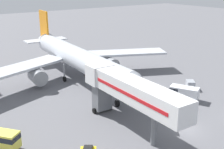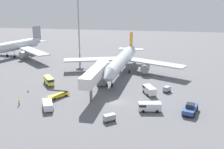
{
  "view_description": "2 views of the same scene",
  "coord_description": "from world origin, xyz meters",
  "px_view_note": "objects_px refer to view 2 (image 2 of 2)",
  "views": [
    {
      "loc": [
        -28.69,
        -22.94,
        19.37
      ],
      "look_at": [
        -0.43,
        16.45,
        3.39
      ],
      "focal_mm": 46.96,
      "sensor_mm": 36.0,
      "label": 1
    },
    {
      "loc": [
        9.47,
        -57.78,
        24.33
      ],
      "look_at": [
        -3.48,
        12.74,
        3.23
      ],
      "focal_mm": 41.1,
      "sensor_mm": 36.0,
      "label": 2
    }
  ],
  "objects_px": {
    "airplane_at_gate": "(122,60)",
    "service_van_mid_left": "(48,104)",
    "jet_bridge": "(97,74)",
    "belt_loader_truck": "(58,95)",
    "baggage_cart_near_right": "(109,118)",
    "service_van_far_right": "(149,90)",
    "pushback_tug": "(190,109)",
    "safety_cone_alpha": "(50,77)",
    "service_van_far_left": "(49,80)",
    "airplane_background": "(9,47)",
    "ground_crew_worker_foreground": "(19,102)",
    "apron_light_mast": "(78,15)",
    "service_van_outer_left": "(149,106)",
    "safety_cone_bravo": "(28,91)",
    "baggage_cart_mid_right": "(167,89)"
  },
  "relations": [
    {
      "from": "belt_loader_truck",
      "to": "airplane_background",
      "type": "xyz_separation_m",
      "value": [
        -38.27,
        40.48,
        3.88
      ]
    },
    {
      "from": "airplane_at_gate",
      "to": "pushback_tug",
      "type": "relative_size",
      "value": 6.99
    },
    {
      "from": "safety_cone_alpha",
      "to": "apron_light_mast",
      "type": "distance_m",
      "value": 40.11
    },
    {
      "from": "airplane_at_gate",
      "to": "service_van_far_left",
      "type": "bearing_deg",
      "value": -140.26
    },
    {
      "from": "safety_cone_alpha",
      "to": "jet_bridge",
      "type": "bearing_deg",
      "value": -30.62
    },
    {
      "from": "service_van_outer_left",
      "to": "service_van_mid_left",
      "type": "relative_size",
      "value": 0.98
    },
    {
      "from": "baggage_cart_mid_right",
      "to": "airplane_background",
      "type": "bearing_deg",
      "value": 154.56
    },
    {
      "from": "service_van_outer_left",
      "to": "airplane_background",
      "type": "distance_m",
      "value": 76.2
    },
    {
      "from": "service_van_mid_left",
      "to": "service_van_far_left",
      "type": "bearing_deg",
      "value": 112.64
    },
    {
      "from": "baggage_cart_near_right",
      "to": "baggage_cart_mid_right",
      "type": "xyz_separation_m",
      "value": [
        12.09,
        20.01,
        0.02
      ]
    },
    {
      "from": "airplane_at_gate",
      "to": "baggage_cart_near_right",
      "type": "xyz_separation_m",
      "value": [
        2.54,
        -36.38,
        -3.78
      ]
    },
    {
      "from": "apron_light_mast",
      "to": "pushback_tug",
      "type": "bearing_deg",
      "value": -52.24
    },
    {
      "from": "safety_cone_bravo",
      "to": "airplane_background",
      "type": "xyz_separation_m",
      "value": [
        -28.57,
        38.25,
        4.26
      ]
    },
    {
      "from": "jet_bridge",
      "to": "safety_cone_bravo",
      "type": "height_order",
      "value": "jet_bridge"
    },
    {
      "from": "baggage_cart_near_right",
      "to": "safety_cone_alpha",
      "type": "xyz_separation_m",
      "value": [
        -24.44,
        26.16,
        -0.52
      ]
    },
    {
      "from": "service_van_mid_left",
      "to": "ground_crew_worker_foreground",
      "type": "distance_m",
      "value": 7.67
    },
    {
      "from": "baggage_cart_mid_right",
      "to": "service_van_far_left",
      "type": "bearing_deg",
      "value": 179.81
    },
    {
      "from": "service_van_mid_left",
      "to": "airplane_background",
      "type": "relative_size",
      "value": 0.12
    },
    {
      "from": "belt_loader_truck",
      "to": "service_van_outer_left",
      "type": "xyz_separation_m",
      "value": [
        23.33,
        -4.25,
        0.43
      ]
    },
    {
      "from": "service_van_outer_left",
      "to": "service_van_mid_left",
      "type": "height_order",
      "value": "service_van_outer_left"
    },
    {
      "from": "belt_loader_truck",
      "to": "baggage_cart_mid_right",
      "type": "xyz_separation_m",
      "value": [
        27.59,
        9.16,
        0.12
      ]
    },
    {
      "from": "safety_cone_alpha",
      "to": "safety_cone_bravo",
      "type": "relative_size",
      "value": 0.9
    },
    {
      "from": "jet_bridge",
      "to": "safety_cone_alpha",
      "type": "distance_m",
      "value": 21.54
    },
    {
      "from": "safety_cone_alpha",
      "to": "baggage_cart_near_right",
      "type": "bearing_deg",
      "value": -46.95
    },
    {
      "from": "service_van_far_left",
      "to": "service_van_far_right",
      "type": "relative_size",
      "value": 1.07
    },
    {
      "from": "belt_loader_truck",
      "to": "baggage_cart_near_right",
      "type": "relative_size",
      "value": 2.12
    },
    {
      "from": "service_van_far_left",
      "to": "airplane_background",
      "type": "bearing_deg",
      "value": 135.43
    },
    {
      "from": "pushback_tug",
      "to": "belt_loader_truck",
      "type": "bearing_deg",
      "value": 173.43
    },
    {
      "from": "jet_bridge",
      "to": "ground_crew_worker_foreground",
      "type": "xyz_separation_m",
      "value": [
        -16.43,
        -11.08,
        -4.57
      ]
    },
    {
      "from": "airplane_background",
      "to": "baggage_cart_near_right",
      "type": "bearing_deg",
      "value": -43.68
    },
    {
      "from": "pushback_tug",
      "to": "service_van_far_right",
      "type": "bearing_deg",
      "value": 132.25
    },
    {
      "from": "baggage_cart_near_right",
      "to": "safety_cone_bravo",
      "type": "height_order",
      "value": "baggage_cart_near_right"
    },
    {
      "from": "airplane_at_gate",
      "to": "jet_bridge",
      "type": "xyz_separation_m",
      "value": [
        -3.9,
        -20.87,
        0.82
      ]
    },
    {
      "from": "ground_crew_worker_foreground",
      "to": "safety_cone_alpha",
      "type": "height_order",
      "value": "ground_crew_worker_foreground"
    },
    {
      "from": "service_van_outer_left",
      "to": "safety_cone_alpha",
      "type": "height_order",
      "value": "service_van_outer_left"
    },
    {
      "from": "airplane_at_gate",
      "to": "service_van_mid_left",
      "type": "distance_m",
      "value": 35.25
    },
    {
      "from": "service_van_outer_left",
      "to": "baggage_cart_near_right",
      "type": "distance_m",
      "value": 10.26
    },
    {
      "from": "service_van_far_left",
      "to": "safety_cone_bravo",
      "type": "height_order",
      "value": "service_van_far_left"
    },
    {
      "from": "airplane_background",
      "to": "safety_cone_bravo",
      "type": "bearing_deg",
      "value": -53.24
    },
    {
      "from": "apron_light_mast",
      "to": "service_van_far_right",
      "type": "bearing_deg",
      "value": -53.37
    },
    {
      "from": "baggage_cart_mid_right",
      "to": "safety_cone_alpha",
      "type": "bearing_deg",
      "value": 170.44
    },
    {
      "from": "service_van_far_right",
      "to": "baggage_cart_near_right",
      "type": "xyz_separation_m",
      "value": [
        -7.39,
        -17.56,
        -0.39
      ]
    },
    {
      "from": "belt_loader_truck",
      "to": "apron_light_mast",
      "type": "bearing_deg",
      "value": 101.33
    },
    {
      "from": "pushback_tug",
      "to": "safety_cone_alpha",
      "type": "height_order",
      "value": "pushback_tug"
    },
    {
      "from": "airplane_at_gate",
      "to": "service_van_mid_left",
      "type": "bearing_deg",
      "value": -111.22
    },
    {
      "from": "baggage_cart_near_right",
      "to": "airplane_background",
      "type": "distance_m",
      "value": 74.43
    },
    {
      "from": "airplane_at_gate",
      "to": "ground_crew_worker_foreground",
      "type": "bearing_deg",
      "value": -122.47
    },
    {
      "from": "pushback_tug",
      "to": "airplane_background",
      "type": "height_order",
      "value": "airplane_background"
    },
    {
      "from": "apron_light_mast",
      "to": "service_van_far_left",
      "type": "bearing_deg",
      "value": -84.98
    },
    {
      "from": "safety_cone_alpha",
      "to": "service_van_far_right",
      "type": "bearing_deg",
      "value": -15.13
    }
  ]
}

